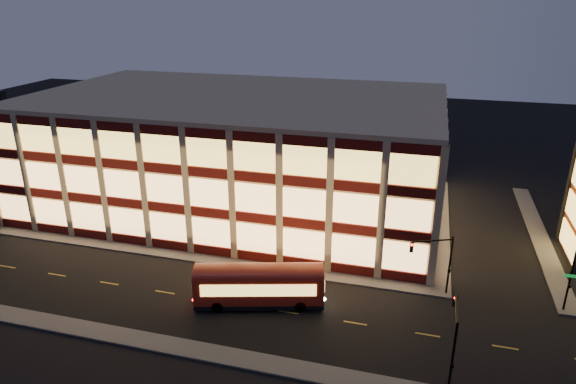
% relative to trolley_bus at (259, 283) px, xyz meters
% --- Properties ---
extents(ground, '(200.00, 200.00, 0.00)m').
position_rel_trolley_bus_xyz_m(ground, '(-7.18, 5.38, -2.15)').
color(ground, black).
rests_on(ground, ground).
extents(sidewalk_office_south, '(54.00, 2.00, 0.15)m').
position_rel_trolley_bus_xyz_m(sidewalk_office_south, '(-10.18, 6.38, -2.08)').
color(sidewalk_office_south, '#514F4C').
rests_on(sidewalk_office_south, ground).
extents(sidewalk_office_east, '(2.00, 30.00, 0.15)m').
position_rel_trolley_bus_xyz_m(sidewalk_office_east, '(15.82, 22.38, -2.08)').
color(sidewalk_office_east, '#514F4C').
rests_on(sidewalk_office_east, ground).
extents(sidewalk_tower_west, '(2.00, 30.00, 0.15)m').
position_rel_trolley_bus_xyz_m(sidewalk_tower_west, '(26.82, 22.38, -2.08)').
color(sidewalk_tower_west, '#514F4C').
rests_on(sidewalk_tower_west, ground).
extents(sidewalk_near, '(100.00, 2.00, 0.15)m').
position_rel_trolley_bus_xyz_m(sidewalk_near, '(-7.18, -7.62, -2.08)').
color(sidewalk_near, '#514F4C').
rests_on(sidewalk_near, ground).
extents(office_building, '(50.45, 30.45, 14.50)m').
position_rel_trolley_bus_xyz_m(office_building, '(-10.09, 22.30, 5.10)').
color(office_building, tan).
rests_on(office_building, ground).
extents(traffic_signal_far, '(3.79, 1.87, 6.00)m').
position_rel_trolley_bus_xyz_m(traffic_signal_far, '(15.03, 5.62, 1.96)').
color(traffic_signal_far, black).
rests_on(traffic_signal_far, ground).
extents(traffic_signal_right, '(1.20, 4.37, 6.00)m').
position_rel_trolley_bus_xyz_m(traffic_signal_right, '(26.32, 4.76, 1.95)').
color(traffic_signal_right, black).
rests_on(traffic_signal_right, ground).
extents(traffic_signal_near, '(0.32, 4.45, 6.00)m').
position_rel_trolley_bus_xyz_m(traffic_signal_near, '(16.32, -5.65, 1.98)').
color(traffic_signal_near, black).
rests_on(traffic_signal_near, ground).
extents(trolley_bus, '(11.80, 5.93, 3.88)m').
position_rel_trolley_bus_xyz_m(trolley_bus, '(0.00, 0.00, 0.00)').
color(trolley_bus, '#931608').
rests_on(trolley_bus, ground).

